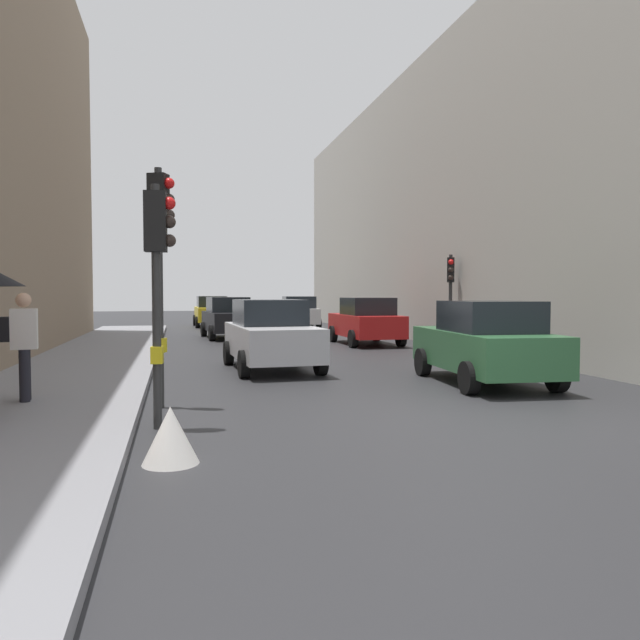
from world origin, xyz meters
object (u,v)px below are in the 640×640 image
(car_yellow_taxi, at_px, (212,311))
(car_white_compact, at_px, (298,313))
(warning_sign_triangle, at_px, (170,435))
(traffic_light_near_left, at_px, (158,261))
(traffic_light_near_right, at_px, (160,243))
(traffic_light_mid_street, at_px, (451,284))
(car_dark_suv, at_px, (228,318))
(car_green_estate, at_px, (485,342))
(car_silver_hatchback, at_px, (271,335))
(car_red_sedan, at_px, (366,321))
(pedestrian_with_black_backpack, at_px, (21,340))

(car_yellow_taxi, bearing_deg, car_white_compact, -36.62)
(car_white_compact, relative_size, warning_sign_triangle, 6.63)
(traffic_light_near_left, relative_size, traffic_light_near_right, 0.86)
(traffic_light_mid_street, distance_m, traffic_light_near_right, 12.74)
(traffic_light_near_right, bearing_deg, car_dark_suv, 81.30)
(car_yellow_taxi, relative_size, car_green_estate, 0.98)
(car_green_estate, distance_m, warning_sign_triangle, 8.00)
(car_dark_suv, bearing_deg, car_silver_hatchback, -89.25)
(car_white_compact, relative_size, car_silver_hatchback, 1.01)
(car_red_sedan, distance_m, warning_sign_triangle, 16.38)
(car_silver_hatchback, bearing_deg, car_white_compact, 76.48)
(car_green_estate, height_order, pedestrian_with_black_backpack, pedestrian_with_black_backpack)
(traffic_light_near_left, bearing_deg, car_red_sedan, 61.00)
(pedestrian_with_black_backpack, height_order, warning_sign_triangle, pedestrian_with_black_backpack)
(car_red_sedan, bearing_deg, car_silver_hatchback, -124.83)
(pedestrian_with_black_backpack, bearing_deg, car_white_compact, 67.60)
(car_dark_suv, relative_size, car_red_sedan, 1.03)
(car_green_estate, distance_m, pedestrian_with_black_backpack, 8.89)
(traffic_light_near_right, relative_size, pedestrian_with_black_backpack, 2.25)
(car_dark_suv, distance_m, car_white_compact, 7.42)
(car_silver_hatchback, height_order, warning_sign_triangle, car_silver_hatchback)
(warning_sign_triangle, bearing_deg, car_red_sedan, 64.68)
(traffic_light_near_left, xyz_separation_m, traffic_light_mid_street, (9.34, 10.27, -0.14))
(car_red_sedan, relative_size, pedestrian_with_black_backpack, 2.38)
(car_green_estate, height_order, warning_sign_triangle, car_green_estate)
(car_white_compact, xyz_separation_m, pedestrian_with_black_backpack, (-8.90, -21.58, 0.29))
(traffic_light_mid_street, distance_m, car_dark_suv, 10.02)
(car_green_estate, bearing_deg, car_silver_hatchback, 139.67)
(traffic_light_mid_street, relative_size, car_dark_suv, 0.75)
(car_dark_suv, height_order, car_yellow_taxi, same)
(car_dark_suv, xyz_separation_m, warning_sign_triangle, (-2.24, -19.24, -0.55))
(car_yellow_taxi, distance_m, car_white_compact, 5.54)
(car_red_sedan, bearing_deg, traffic_light_near_left, -119.00)
(traffic_light_near_right, height_order, car_dark_suv, traffic_light_near_right)
(pedestrian_with_black_backpack, xyz_separation_m, warning_sign_triangle, (2.39, -3.73, -0.84))
(warning_sign_triangle, bearing_deg, car_yellow_taxi, 85.88)
(traffic_light_near_right, bearing_deg, car_green_estate, 10.56)
(car_yellow_taxi, xyz_separation_m, car_white_compact, (4.45, -3.31, 0.00))
(warning_sign_triangle, bearing_deg, car_white_compact, 75.58)
(traffic_light_near_left, distance_m, warning_sign_triangle, 2.77)
(car_yellow_taxi, xyz_separation_m, car_green_estate, (4.39, -23.91, 0.00))
(traffic_light_near_right, relative_size, car_red_sedan, 0.95)
(car_yellow_taxi, xyz_separation_m, car_red_sedan, (4.94, -13.82, 0.00))
(car_white_compact, height_order, car_silver_hatchback, same)
(traffic_light_mid_street, bearing_deg, car_white_compact, 101.39)
(traffic_light_near_left, xyz_separation_m, traffic_light_near_right, (-0.00, 1.62, 0.38))
(car_dark_suv, relative_size, car_silver_hatchback, 1.01)
(traffic_light_near_right, relative_size, warning_sign_triangle, 6.14)
(car_white_compact, bearing_deg, car_red_sedan, -87.32)
(traffic_light_mid_street, bearing_deg, car_green_estate, -110.14)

